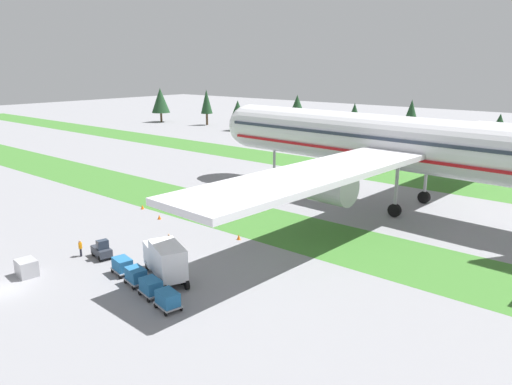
% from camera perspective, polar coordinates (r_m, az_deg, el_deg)
% --- Properties ---
extents(ground_plane, '(400.00, 400.00, 0.00)m').
position_cam_1_polar(ground_plane, '(48.24, -27.47, -10.15)').
color(ground_plane, gray).
extents(grass_strip_near, '(320.00, 11.20, 0.01)m').
position_cam_1_polar(grass_strip_near, '(63.71, -3.04, -2.51)').
color(grass_strip_near, '#3D752D').
rests_on(grass_strip_near, ground).
extents(grass_strip_far, '(320.00, 11.20, 0.01)m').
position_cam_1_polar(grass_strip_far, '(91.10, 11.84, 2.52)').
color(grass_strip_far, '#3D752D').
rests_on(grass_strip_far, ground).
extents(airliner, '(62.11, 76.71, 24.65)m').
position_cam_1_polar(airliner, '(67.88, 16.25, 5.66)').
color(airliner, silver).
rests_on(airliner, ground).
extents(baggage_tug, '(2.81, 1.79, 1.97)m').
position_cam_1_polar(baggage_tug, '(51.74, -17.69, -6.47)').
color(baggage_tug, '#2D333D').
rests_on(baggage_tug, ground).
extents(cargo_dolly_lead, '(2.45, 1.91, 1.55)m').
position_cam_1_polar(cargo_dolly_lead, '(47.34, -15.45, -8.19)').
color(cargo_dolly_lead, '#A3A3A8').
rests_on(cargo_dolly_lead, ground).
extents(cargo_dolly_second, '(2.45, 1.91, 1.55)m').
position_cam_1_polar(cargo_dolly_second, '(44.88, -13.94, -9.39)').
color(cargo_dolly_second, '#A3A3A8').
rests_on(cargo_dolly_second, ground).
extents(cargo_dolly_third, '(2.45, 1.91, 1.55)m').
position_cam_1_polar(cargo_dolly_third, '(42.48, -12.25, -10.73)').
color(cargo_dolly_third, '#A3A3A8').
rests_on(cargo_dolly_third, ground).
extents(cargo_dolly_fourth, '(2.45, 1.91, 1.55)m').
position_cam_1_polar(cargo_dolly_fourth, '(40.14, -10.35, -12.21)').
color(cargo_dolly_fourth, '#A3A3A8').
rests_on(cargo_dolly_fourth, ground).
extents(catering_truck, '(7.29, 4.89, 3.58)m').
position_cam_1_polar(catering_truck, '(45.06, -10.65, -7.67)').
color(catering_truck, silver).
rests_on(catering_truck, ground).
extents(ground_crew_marshaller, '(0.46, 0.38, 1.74)m').
position_cam_1_polar(ground_crew_marshaller, '(52.79, -19.95, -6.09)').
color(ground_crew_marshaller, black).
rests_on(ground_crew_marshaller, ground).
extents(ground_crew_loader, '(0.36, 0.51, 1.74)m').
position_cam_1_polar(ground_crew_loader, '(52.20, -10.20, -5.64)').
color(ground_crew_loader, black).
rests_on(ground_crew_loader, ground).
extents(uld_container_1, '(2.18, 1.84, 1.55)m').
position_cam_1_polar(uld_container_1, '(50.13, -25.38, -8.00)').
color(uld_container_1, '#A3A3A8').
rests_on(uld_container_1, ground).
extents(taxiway_marker_0, '(0.44, 0.44, 0.58)m').
position_cam_1_polar(taxiway_marker_0, '(62.57, -11.30, -2.84)').
color(taxiway_marker_0, orange).
rests_on(taxiway_marker_0, ground).
extents(taxiway_marker_1, '(0.44, 0.44, 0.62)m').
position_cam_1_polar(taxiway_marker_1, '(54.43, -2.05, -5.25)').
color(taxiway_marker_1, orange).
rests_on(taxiway_marker_1, ground).
extents(taxiway_marker_2, '(0.44, 0.44, 0.60)m').
position_cam_1_polar(taxiway_marker_2, '(67.38, -13.22, -1.66)').
color(taxiway_marker_2, orange).
rests_on(taxiway_marker_2, ground).
extents(distant_tree_line, '(183.23, 9.52, 11.39)m').
position_cam_1_polar(distant_tree_line, '(119.89, 14.26, 8.55)').
color(distant_tree_line, '#4C3823').
rests_on(distant_tree_line, ground).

